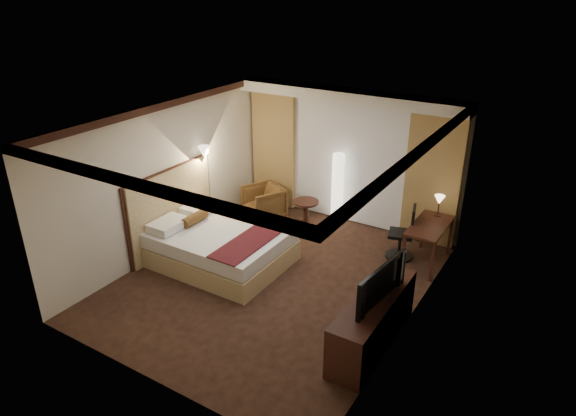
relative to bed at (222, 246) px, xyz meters
The scene contains 21 objects.
floor 1.14m from the bed, ahead, with size 4.50×5.50×0.01m, color black.
ceiling 2.62m from the bed, ahead, with size 4.50×5.50×0.01m, color white.
back_wall 3.15m from the bed, 68.42° to the left, with size 4.50×0.02×2.70m, color beige.
left_wall 1.55m from the bed, behind, with size 0.02×5.50×2.70m, color beige.
right_wall 3.50m from the bed, ahead, with size 0.02×5.50×2.70m, color beige.
crown_molding 2.57m from the bed, ahead, with size 4.50×5.50×0.12m, color black, non-canonical shape.
soffit 3.57m from the bed, 66.50° to the left, with size 4.50×0.50×0.20m, color white.
curtain_sheer 3.05m from the bed, 67.84° to the left, with size 2.48×0.04×2.45m, color silver.
curtain_left_drape 2.85m from the bed, 102.96° to the left, with size 1.00×0.14×2.45m, color #9E7E48.
curtain_right_drape 3.95m from the bed, 43.24° to the left, with size 1.00×0.14×2.45m, color #9E7E48.
wall_sconce 1.85m from the bed, 139.34° to the left, with size 0.24×0.24×0.24m, color white, non-canonical shape.
bed is the anchor object (origin of this frame).
headboard 1.19m from the bed, behind, with size 0.12×2.01×1.50m, color tan, non-canonical shape.
armchair 1.97m from the bed, 102.15° to the left, with size 0.73×0.68×0.75m, color #482F15.
side_table 2.06m from the bed, 74.64° to the left, with size 0.51×0.51×0.56m, color black, non-canonical shape.
floor_lamp 2.68m from the bed, 68.02° to the left, with size 0.31×0.31×1.49m, color white, non-canonical shape.
desk 3.56m from the bed, 31.29° to the left, with size 0.55×1.14×0.75m, color black, non-canonical shape.
desk_lamp 3.85m from the bed, 36.74° to the left, with size 0.18×0.18×0.34m, color #FFD899, non-canonical shape.
office_chair 3.14m from the bed, 35.01° to the left, with size 0.48×0.48×1.00m, color black, non-canonical shape.
dresser 3.16m from the bed, 11.94° to the right, with size 0.50×1.89×0.74m, color black, non-canonical shape.
television 3.22m from the bed, 12.05° to the right, with size 1.16×0.67×0.15m, color black.
Camera 1 is at (3.98, -6.08, 4.61)m, focal length 32.00 mm.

